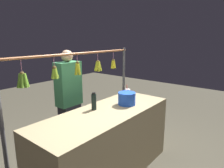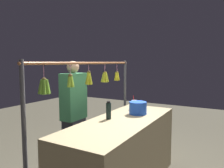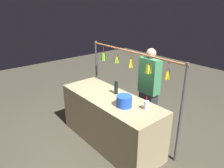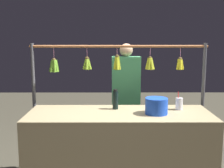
% 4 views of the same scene
% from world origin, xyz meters
% --- Properties ---
extents(market_counter, '(2.05, 0.75, 0.92)m').
position_xyz_m(market_counter, '(0.00, 0.00, 0.46)').
color(market_counter, tan).
rests_on(market_counter, ground).
extents(display_rack, '(2.22, 0.13, 1.68)m').
position_xyz_m(display_rack, '(0.04, -0.49, 1.20)').
color(display_rack, '#4C4C51').
rests_on(display_rack, ground).
extents(water_bottle, '(0.07, 0.07, 0.23)m').
position_xyz_m(water_bottle, '(0.04, -0.17, 1.03)').
color(water_bottle, black).
rests_on(water_bottle, market_counter).
extents(blue_bucket, '(0.25, 0.25, 0.18)m').
position_xyz_m(blue_bucket, '(-0.40, 0.05, 1.01)').
color(blue_bucket, blue).
rests_on(blue_bucket, market_counter).
extents(drink_cup, '(0.08, 0.08, 0.21)m').
position_xyz_m(drink_cup, '(-0.70, -0.14, 0.99)').
color(drink_cup, silver).
rests_on(drink_cup, market_counter).
extents(vendor_person, '(0.40, 0.21, 1.67)m').
position_xyz_m(vendor_person, '(-0.11, -0.87, 0.82)').
color(vendor_person, '#2D2D38').
rests_on(vendor_person, ground).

